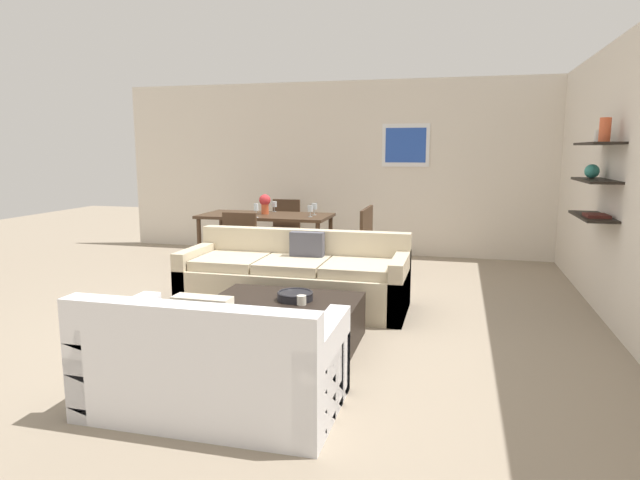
{
  "coord_description": "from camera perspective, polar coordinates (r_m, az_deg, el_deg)",
  "views": [
    {
      "loc": [
        1.59,
        -5.01,
        1.64
      ],
      "look_at": [
        0.26,
        0.2,
        0.75
      ],
      "focal_mm": 30.58,
      "sensor_mm": 36.0,
      "label": 1
    }
  ],
  "objects": [
    {
      "name": "wine_glass_right_near",
      "position": [
        7.34,
        -1.03,
        3.26
      ],
      "size": [
        0.07,
        0.07,
        0.15
      ],
      "color": "silver",
      "rests_on": "dining_table"
    },
    {
      "name": "wine_glass_foot",
      "position": [
        7.3,
        -6.7,
        3.38
      ],
      "size": [
        0.06,
        0.06,
        0.19
      ],
      "color": "silver",
      "rests_on": "dining_table"
    },
    {
      "name": "dining_chair_foot",
      "position": [
        6.92,
        -8.02,
        -0.13
      ],
      "size": [
        0.44,
        0.44,
        0.88
      ],
      "color": "#422D1E",
      "rests_on": "ground"
    },
    {
      "name": "centerpiece_vase",
      "position": [
        7.7,
        -5.79,
        3.93
      ],
      "size": [
        0.16,
        0.16,
        0.28
      ],
      "color": "#D85933",
      "rests_on": "dining_table"
    },
    {
      "name": "dining_chair_head",
      "position": [
        8.47,
        -3.75,
        1.67
      ],
      "size": [
        0.44,
        0.44,
        0.88
      ],
      "color": "#422D1E",
      "rests_on": "ground"
    },
    {
      "name": "candle_jar",
      "position": [
        4.51,
        -1.95,
        -6.31
      ],
      "size": [
        0.08,
        0.08,
        0.08
      ],
      "primitive_type": "cylinder",
      "color": "silver",
      "rests_on": "coffee_table"
    },
    {
      "name": "right_wall_shelf_unit",
      "position": [
        5.8,
        28.79,
        5.39
      ],
      "size": [
        0.34,
        8.2,
        2.7
      ],
      "color": "silver",
      "rests_on": "ground"
    },
    {
      "name": "dining_chair_right_near",
      "position": [
        7.16,
        3.73,
        0.26
      ],
      "size": [
        0.44,
        0.44,
        0.88
      ],
      "color": "#422D1E",
      "rests_on": "ground"
    },
    {
      "name": "dining_table",
      "position": [
        7.67,
        -5.69,
        2.14
      ],
      "size": [
        1.81,
        0.85,
        0.75
      ],
      "color": "#422D1E",
      "rests_on": "ground"
    },
    {
      "name": "back_wall_unit",
      "position": [
        8.64,
        5.8,
        7.45
      ],
      "size": [
        8.4,
        0.09,
        2.7
      ],
      "color": "silver",
      "rests_on": "ground"
    },
    {
      "name": "loveseat_white",
      "position": [
        3.61,
        -11.01,
        -12.67
      ],
      "size": [
        1.57,
        0.9,
        0.78
      ],
      "color": "white",
      "rests_on": "ground"
    },
    {
      "name": "dining_chair_right_far",
      "position": [
        7.54,
        4.27,
        0.71
      ],
      "size": [
        0.44,
        0.44,
        0.88
      ],
      "color": "#422D1E",
      "rests_on": "ground"
    },
    {
      "name": "wine_glass_right_far",
      "position": [
        7.54,
        -0.61,
        3.51
      ],
      "size": [
        0.08,
        0.08,
        0.16
      ],
      "color": "silver",
      "rests_on": "dining_table"
    },
    {
      "name": "ground_plane",
      "position": [
        5.5,
        -3.17,
        -7.95
      ],
      "size": [
        18.0,
        18.0,
        0.0
      ],
      "primitive_type": "plane",
      "color": "gray"
    },
    {
      "name": "decorative_bowl",
      "position": [
        4.65,
        -2.62,
        -5.82
      ],
      "size": [
        0.31,
        0.31,
        0.07
      ],
      "color": "black",
      "rests_on": "coffee_table"
    },
    {
      "name": "coffee_table",
      "position": [
        4.69,
        -3.85,
        -8.62
      ],
      "size": [
        1.25,
        0.94,
        0.38
      ],
      "color": "black",
      "rests_on": "ground"
    },
    {
      "name": "wine_glass_head",
      "position": [
        7.99,
        -4.82,
        3.73
      ],
      "size": [
        0.08,
        0.08,
        0.15
      ],
      "color": "silver",
      "rests_on": "dining_table"
    },
    {
      "name": "sofa_beige",
      "position": [
        5.75,
        -2.61,
        -4.17
      ],
      "size": [
        2.34,
        0.9,
        0.78
      ],
      "color": "beige",
      "rests_on": "ground"
    }
  ]
}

